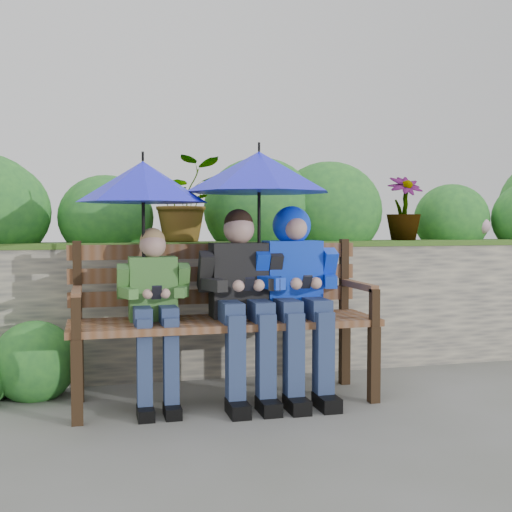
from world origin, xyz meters
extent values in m
plane|color=#57594F|center=(0.00, 0.00, 0.00)|extent=(60.00, 60.00, 0.00)
cube|color=#605D59|center=(0.00, 0.75, 0.50)|extent=(8.00, 0.40, 1.00)
cube|color=#25441A|center=(0.00, 0.75, 1.01)|extent=(8.00, 0.42, 0.04)
cube|color=#25441A|center=(0.00, 1.95, 0.48)|extent=(8.00, 2.00, 0.96)
ellipsoid|color=#225927|center=(-0.98, 0.94, 1.22)|extent=(0.73, 0.58, 0.66)
ellipsoid|color=#225927|center=(0.28, 1.04, 1.29)|extent=(0.96, 0.77, 0.87)
ellipsoid|color=#225927|center=(0.88, 1.02, 1.28)|extent=(0.94, 0.75, 0.84)
ellipsoid|color=#225927|center=(2.08, 1.04, 1.21)|extent=(0.71, 0.57, 0.64)
sphere|color=#BF8FA8|center=(0.14, 0.85, 1.15)|extent=(0.14, 0.14, 0.14)
sphere|color=#BF8FA8|center=(2.27, 0.85, 1.15)|extent=(0.14, 0.14, 0.14)
imported|color=#225927|center=(-0.39, 0.85, 1.36)|extent=(0.59, 0.51, 0.66)
imported|color=#225927|center=(1.50, 0.85, 1.31)|extent=(0.31, 0.31, 0.55)
sphere|color=#225927|center=(-1.48, 0.35, 0.24)|extent=(0.56, 0.56, 0.56)
cube|color=black|center=(-1.19, -0.34, 0.25)|extent=(0.07, 0.07, 0.50)
cube|color=black|center=(-1.19, 0.16, 0.25)|extent=(0.07, 0.07, 0.50)
cube|color=black|center=(0.69, -0.34, 0.25)|extent=(0.07, 0.07, 0.50)
cube|color=black|center=(0.69, 0.16, 0.25)|extent=(0.07, 0.07, 0.50)
cube|color=brown|center=(-0.25, -0.30, 0.52)|extent=(2.01, 0.11, 0.04)
cube|color=brown|center=(-0.25, -0.15, 0.52)|extent=(2.01, 0.11, 0.04)
cube|color=brown|center=(-0.25, -0.01, 0.52)|extent=(2.01, 0.11, 0.04)
cube|color=brown|center=(-0.25, 0.14, 0.52)|extent=(2.01, 0.11, 0.04)
cube|color=black|center=(-1.19, 0.19, 0.78)|extent=(0.06, 0.06, 0.56)
cube|color=brown|center=(-1.19, -0.09, 0.75)|extent=(0.06, 0.52, 0.04)
cube|color=black|center=(-1.19, -0.34, 0.63)|extent=(0.06, 0.06, 0.25)
cube|color=black|center=(0.69, 0.19, 0.78)|extent=(0.06, 0.06, 0.56)
cube|color=brown|center=(0.69, -0.09, 0.75)|extent=(0.06, 0.52, 0.04)
cube|color=black|center=(0.69, -0.34, 0.63)|extent=(0.06, 0.06, 0.25)
cube|color=brown|center=(-0.25, 0.20, 0.67)|extent=(2.01, 0.04, 0.10)
cube|color=brown|center=(-0.25, 0.20, 0.83)|extent=(2.01, 0.04, 0.10)
cube|color=brown|center=(-0.25, 0.20, 0.98)|extent=(2.01, 0.04, 0.10)
cube|color=#315925|center=(-0.72, 0.01, 0.75)|extent=(0.30, 0.18, 0.41)
sphere|color=tan|center=(-0.72, -0.01, 1.04)|extent=(0.17, 0.17, 0.17)
sphere|color=#A7844E|center=(-0.72, 0.00, 1.07)|extent=(0.16, 0.16, 0.16)
cube|color=navy|center=(-0.80, -0.13, 0.60)|extent=(0.11, 0.29, 0.11)
cube|color=navy|center=(-0.80, -0.27, 0.30)|extent=(0.09, 0.10, 0.60)
cube|color=black|center=(-0.80, -0.33, 0.04)|extent=(0.10, 0.20, 0.07)
cube|color=navy|center=(-0.63, -0.13, 0.60)|extent=(0.11, 0.29, 0.11)
cube|color=navy|center=(-0.63, -0.27, 0.30)|extent=(0.09, 0.10, 0.60)
cube|color=black|center=(-0.63, -0.33, 0.04)|extent=(0.10, 0.20, 0.07)
cube|color=#315925|center=(-0.91, -0.03, 0.81)|extent=(0.07, 0.16, 0.23)
cube|color=#315925|center=(-0.88, -0.15, 0.74)|extent=(0.12, 0.19, 0.06)
sphere|color=tan|center=(-0.77, -0.23, 0.74)|extent=(0.06, 0.06, 0.06)
cube|color=#315925|center=(-0.52, -0.03, 0.81)|extent=(0.07, 0.16, 0.23)
cube|color=#315925|center=(-0.55, -0.15, 0.74)|extent=(0.12, 0.19, 0.06)
sphere|color=tan|center=(-0.66, -0.23, 0.74)|extent=(0.06, 0.06, 0.06)
cube|color=black|center=(-0.72, -0.24, 0.75)|extent=(0.06, 0.07, 0.09)
cube|color=black|center=(-0.15, 0.01, 0.80)|extent=(0.37, 0.22, 0.50)
sphere|color=tan|center=(-0.15, -0.01, 1.14)|extent=(0.21, 0.21, 0.21)
sphere|color=black|center=(-0.15, 0.00, 1.17)|extent=(0.20, 0.20, 0.20)
cube|color=navy|center=(-0.24, -0.16, 0.61)|extent=(0.13, 0.35, 0.13)
cube|color=navy|center=(-0.24, -0.33, 0.31)|extent=(0.11, 0.12, 0.61)
cube|color=black|center=(-0.24, -0.40, 0.04)|extent=(0.12, 0.24, 0.09)
cube|color=navy|center=(-0.05, -0.16, 0.61)|extent=(0.13, 0.35, 0.13)
cube|color=navy|center=(-0.05, -0.33, 0.31)|extent=(0.11, 0.12, 0.61)
cube|color=black|center=(-0.05, -0.40, 0.04)|extent=(0.12, 0.24, 0.09)
cube|color=black|center=(-0.38, -0.04, 0.86)|extent=(0.09, 0.20, 0.28)
cube|color=black|center=(-0.35, -0.18, 0.78)|extent=(0.14, 0.23, 0.08)
sphere|color=tan|center=(-0.21, -0.28, 0.78)|extent=(0.08, 0.08, 0.08)
cube|color=black|center=(0.09, -0.04, 0.86)|extent=(0.09, 0.20, 0.28)
cube|color=black|center=(0.05, -0.18, 0.78)|extent=(0.14, 0.23, 0.08)
sphere|color=tan|center=(-0.08, -0.28, 0.78)|extent=(0.08, 0.08, 0.08)
cube|color=black|center=(-0.15, -0.29, 0.80)|extent=(0.06, 0.07, 0.09)
cube|color=blue|center=(0.23, 0.01, 0.80)|extent=(0.38, 0.22, 0.51)
sphere|color=tan|center=(0.23, -0.01, 1.15)|extent=(0.21, 0.21, 0.21)
sphere|color=blue|center=(0.23, 0.02, 1.16)|extent=(0.26, 0.26, 0.26)
sphere|color=tan|center=(0.23, -0.06, 1.14)|extent=(0.16, 0.16, 0.16)
cube|color=navy|center=(0.13, -0.16, 0.61)|extent=(0.13, 0.35, 0.13)
cube|color=navy|center=(0.13, -0.34, 0.31)|extent=(0.11, 0.12, 0.61)
cube|color=black|center=(0.13, -0.41, 0.04)|extent=(0.12, 0.24, 0.09)
cube|color=navy|center=(0.33, -0.16, 0.61)|extent=(0.13, 0.35, 0.13)
cube|color=navy|center=(0.33, -0.34, 0.31)|extent=(0.11, 0.12, 0.61)
cube|color=black|center=(0.33, -0.41, 0.04)|extent=(0.12, 0.24, 0.09)
cube|color=blue|center=(-0.01, -0.04, 0.87)|extent=(0.09, 0.20, 0.28)
cube|color=blue|center=(0.03, -0.19, 0.79)|extent=(0.14, 0.23, 0.08)
sphere|color=tan|center=(0.17, -0.29, 0.79)|extent=(0.08, 0.08, 0.08)
cube|color=blue|center=(0.47, -0.04, 0.87)|extent=(0.09, 0.20, 0.28)
cube|color=blue|center=(0.44, -0.19, 0.79)|extent=(0.14, 0.23, 0.08)
sphere|color=tan|center=(0.30, -0.29, 0.79)|extent=(0.08, 0.08, 0.08)
cube|color=black|center=(0.23, -0.30, 0.80)|extent=(0.06, 0.07, 0.09)
cone|color=#181BE3|center=(-0.77, -0.03, 1.44)|extent=(0.83, 0.83, 0.26)
cylinder|color=black|center=(-0.77, -0.03, 1.60)|extent=(0.02, 0.02, 0.06)
cylinder|color=black|center=(-0.77, -0.03, 1.11)|extent=(0.02, 0.02, 0.65)
sphere|color=black|center=(-0.77, -0.03, 0.79)|extent=(0.04, 0.04, 0.04)
cone|color=#181BE3|center=(-0.02, -0.05, 1.51)|extent=(0.98, 0.98, 0.27)
cylinder|color=black|center=(-0.02, -0.05, 1.68)|extent=(0.02, 0.02, 0.06)
cylinder|color=black|center=(-0.02, -0.05, 1.16)|extent=(0.02, 0.02, 0.71)
sphere|color=black|center=(-0.02, -0.05, 0.81)|extent=(0.04, 0.04, 0.04)
camera|label=1|loc=(-1.10, -4.17, 1.18)|focal=45.00mm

